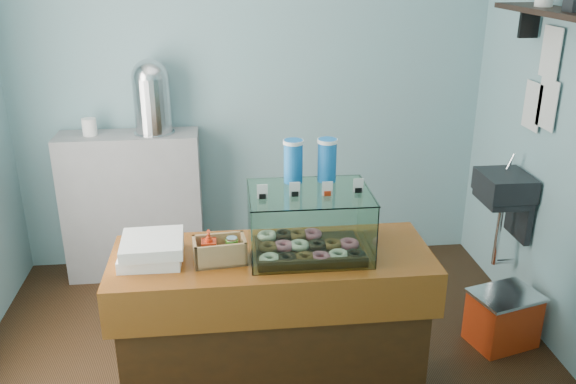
{
  "coord_description": "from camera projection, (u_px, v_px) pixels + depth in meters",
  "views": [
    {
      "loc": [
        -0.22,
        -2.95,
        2.29
      ],
      "look_at": [
        0.09,
        -0.15,
        1.19
      ],
      "focal_mm": 38.0,
      "sensor_mm": 36.0,
      "label": 1
    }
  ],
  "objects": [
    {
      "name": "ground",
      "position": [
        270.0,
        371.0,
        3.59
      ],
      "size": [
        3.5,
        3.5,
        0.0
      ],
      "primitive_type": "plane",
      "color": "black",
      "rests_on": "ground"
    },
    {
      "name": "back_shelf",
      "position": [
        134.0,
        206.0,
        4.52
      ],
      "size": [
        1.0,
        0.32,
        1.1
      ],
      "primitive_type": "cube",
      "color": "gray",
      "rests_on": "ground"
    },
    {
      "name": "counter",
      "position": [
        273.0,
        329.0,
        3.19
      ],
      "size": [
        1.6,
        0.6,
        0.9
      ],
      "color": "#3C1E0B",
      "rests_on": "ground"
    },
    {
      "name": "display_case",
      "position": [
        308.0,
        219.0,
        3.01
      ],
      "size": [
        0.6,
        0.44,
        0.54
      ],
      "rotation": [
        0.0,
        0.0,
        -0.01
      ],
      "color": "black",
      "rests_on": "counter"
    },
    {
      "name": "room_shell",
      "position": [
        271.0,
        83.0,
        2.98
      ],
      "size": [
        3.54,
        3.04,
        2.82
      ],
      "color": "#7FB2B9",
      "rests_on": "ground"
    },
    {
      "name": "red_cooler",
      "position": [
        503.0,
        318.0,
        3.8
      ],
      "size": [
        0.46,
        0.4,
        0.35
      ],
      "rotation": [
        0.0,
        0.0,
        0.27
      ],
      "color": "red",
      "rests_on": "ground"
    },
    {
      "name": "condiment_crate",
      "position": [
        219.0,
        250.0,
        2.93
      ],
      "size": [
        0.26,
        0.17,
        0.17
      ],
      "rotation": [
        0.0,
        0.0,
        0.1
      ],
      "color": "tan",
      "rests_on": "counter"
    },
    {
      "name": "coffee_urn",
      "position": [
        152.0,
        95.0,
        4.24
      ],
      "size": [
        0.29,
        0.29,
        0.53
      ],
      "color": "silver",
      "rests_on": "back_shelf"
    },
    {
      "name": "pastry_boxes",
      "position": [
        152.0,
        249.0,
        2.95
      ],
      "size": [
        0.31,
        0.31,
        0.12
      ],
      "rotation": [
        0.0,
        0.0,
        -0.01
      ],
      "color": "white",
      "rests_on": "counter"
    }
  ]
}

